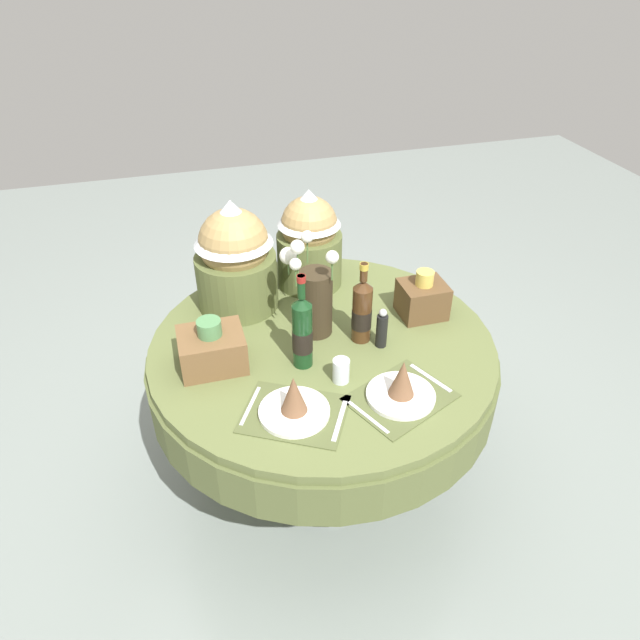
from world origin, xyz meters
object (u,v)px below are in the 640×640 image
flower_vase (314,296)px  woven_basket_side_right (422,298)px  tumbler_mid (341,371)px  pepper_mill (382,329)px  place_setting_right (401,388)px  wine_bottle_right (302,332)px  wine_bottle_left (362,311)px  gift_tub_back_centre (309,236)px  gift_tub_back_left (235,253)px  place_setting_left (294,404)px  dining_table (322,368)px  woven_basket_side_left (212,348)px

flower_vase → woven_basket_side_right: 0.47m
tumbler_mid → pepper_mill: 0.27m
tumbler_mid → place_setting_right: bearing=-39.9°
place_setting_right → woven_basket_side_right: size_ratio=2.04×
tumbler_mid → flower_vase: bearing=92.1°
woven_basket_side_right → wine_bottle_right: bearing=-161.8°
wine_bottle_left → gift_tub_back_centre: gift_tub_back_centre is taller
wine_bottle_left → wine_bottle_right: wine_bottle_right is taller
flower_vase → wine_bottle_left: bearing=-30.3°
gift_tub_back_centre → pepper_mill: bearing=-74.8°
flower_vase → gift_tub_back_left: (-0.26, 0.28, 0.08)m
wine_bottle_right → woven_basket_side_right: bearing=18.2°
gift_tub_back_left → place_setting_left: bearing=-84.6°
wine_bottle_left → gift_tub_back_centre: size_ratio=0.76×
pepper_mill → gift_tub_back_left: bearing=137.8°
place_setting_right → flower_vase: 0.51m
place_setting_left → pepper_mill: size_ratio=2.52×
wine_bottle_right → gift_tub_back_centre: gift_tub_back_centre is taller
flower_vase → wine_bottle_right: flower_vase is taller
dining_table → woven_basket_side_right: (0.45, 0.07, 0.21)m
place_setting_right → tumbler_mid: (-0.17, 0.14, -0.00)m
tumbler_mid → woven_basket_side_left: woven_basket_side_left is taller
place_setting_right → wine_bottle_left: 0.37m
place_setting_left → place_setting_right: (0.37, -0.02, 0.00)m
flower_vase → pepper_mill: (0.22, -0.16, -0.09)m
wine_bottle_right → dining_table: bearing=46.1°
dining_table → tumbler_mid: size_ratio=15.15×
place_setting_left → woven_basket_side_right: (0.65, 0.43, 0.03)m
wine_bottle_right → woven_basket_side_right: (0.56, 0.18, -0.07)m
woven_basket_side_left → gift_tub_back_left: bearing=67.3°
dining_table → wine_bottle_right: bearing=-133.9°
wine_bottle_right → pepper_mill: 0.33m
place_setting_left → woven_basket_side_left: bearing=123.8°
dining_table → wine_bottle_left: 0.31m
tumbler_mid → woven_basket_side_right: bearing=34.7°
pepper_mill → woven_basket_side_right: 0.28m
wine_bottle_right → flower_vase: bearing=63.0°
place_setting_right → place_setting_left: bearing=176.5°
pepper_mill → gift_tub_back_centre: bearing=105.2°
dining_table → pepper_mill: bearing=-21.9°
place_setting_left → woven_basket_side_right: bearing=33.7°
place_setting_right → flower_vase: flower_vase is taller
place_setting_left → pepper_mill: pepper_mill is taller
pepper_mill → place_setting_left: bearing=-146.1°
flower_vase → pepper_mill: flower_vase is taller
place_setting_right → gift_tub_back_centre: 0.85m
tumbler_mid → wine_bottle_left: bearing=54.9°
dining_table → woven_basket_side_left: 0.48m
place_setting_left → gift_tub_back_left: size_ratio=0.89×
tumbler_mid → woven_basket_side_right: woven_basket_side_right is taller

